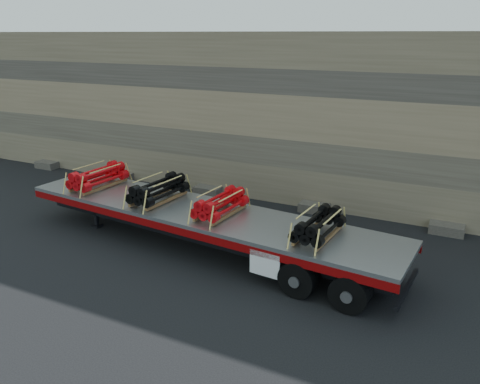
{
  "coord_description": "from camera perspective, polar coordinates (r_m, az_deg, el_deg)",
  "views": [
    {
      "loc": [
        7.09,
        -12.7,
        6.93
      ],
      "look_at": [
        0.32,
        1.22,
        1.67
      ],
      "focal_mm": 35.0,
      "sensor_mm": 36.0,
      "label": 1
    }
  ],
  "objects": [
    {
      "name": "ground",
      "position": [
        16.11,
        -2.93,
        -6.72
      ],
      "size": [
        120.0,
        120.0,
        0.0
      ],
      "primitive_type": "plane",
      "color": "black",
      "rests_on": "ground"
    },
    {
      "name": "rock_wall",
      "position": [
        20.75,
        5.68,
        9.18
      ],
      "size": [
        44.0,
        3.0,
        7.0
      ],
      "primitive_type": "cube",
      "color": "#7A6B54",
      "rests_on": "ground"
    },
    {
      "name": "trailer",
      "position": [
        15.84,
        -4.83,
        -4.51
      ],
      "size": [
        13.84,
        3.89,
        1.37
      ],
      "primitive_type": null,
      "rotation": [
        0.0,
        0.0,
        -0.09
      ],
      "color": "#9C9EA3",
      "rests_on": "ground"
    },
    {
      "name": "bundle_front",
      "position": [
        18.54,
        -16.91,
        1.73
      ],
      "size": [
        1.28,
        2.26,
        0.77
      ],
      "primitive_type": null,
      "rotation": [
        0.0,
        0.0,
        -0.09
      ],
      "color": "red",
      "rests_on": "trailer"
    },
    {
      "name": "bundle_midfront",
      "position": [
        16.51,
        -9.92,
        0.21
      ],
      "size": [
        1.27,
        2.25,
        0.76
      ],
      "primitive_type": null,
      "rotation": [
        0.0,
        0.0,
        -0.09
      ],
      "color": "black",
      "rests_on": "trailer"
    },
    {
      "name": "bundle_midrear",
      "position": [
        15.02,
        -2.41,
        -1.54
      ],
      "size": [
        1.17,
        2.06,
        0.7
      ],
      "primitive_type": null,
      "rotation": [
        0.0,
        0.0,
        -0.09
      ],
      "color": "red",
      "rests_on": "trailer"
    },
    {
      "name": "bundle_rear",
      "position": [
        13.57,
        9.54,
        -4.1
      ],
      "size": [
        1.16,
        2.04,
        0.69
      ],
      "primitive_type": null,
      "rotation": [
        0.0,
        0.0,
        -0.09
      ],
      "color": "black",
      "rests_on": "trailer"
    }
  ]
}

